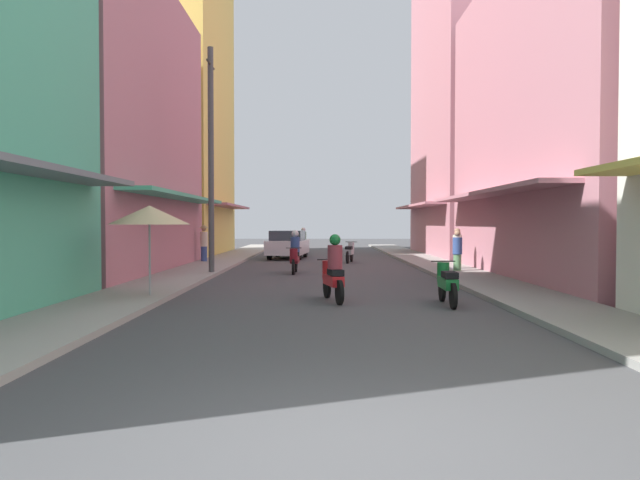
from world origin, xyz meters
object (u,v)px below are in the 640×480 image
at_px(parked_car, 289,244).
at_px(utility_pole, 212,160).
at_px(motorbike_red, 334,271).
at_px(motorbike_maroon, 295,254).
at_px(motorbike_blue, 303,242).
at_px(pedestrian_far, 205,242).
at_px(vendor_umbrella, 150,215).
at_px(motorbike_silver, 350,252).
at_px(pedestrian_crossing, 458,252).
at_px(motorbike_green, 448,282).
at_px(pedestrian_foreground, 458,250).

height_order(parked_car, utility_pole, utility_pole).
height_order(motorbike_red, motorbike_maroon, same).
bearing_deg(utility_pole, motorbike_red, -59.08).
distance_m(motorbike_blue, pedestrian_far, 9.28).
bearing_deg(vendor_umbrella, motorbike_silver, 67.76).
xyz_separation_m(motorbike_maroon, motorbike_blue, (-0.12, 13.30, 0.00)).
bearing_deg(pedestrian_far, motorbike_red, -66.43).
distance_m(motorbike_maroon, pedestrian_crossing, 5.89).
relative_size(motorbike_maroon, utility_pole, 0.23).
relative_size(motorbike_green, pedestrian_foreground, 1.10).
bearing_deg(motorbike_blue, vendor_umbrella, -98.26).
bearing_deg(motorbike_red, motorbike_blue, 93.67).
relative_size(motorbike_silver, utility_pole, 0.22).
distance_m(motorbike_red, motorbike_blue, 21.03).
height_order(pedestrian_far, vendor_umbrella, vendor_umbrella).
bearing_deg(pedestrian_crossing, motorbike_silver, 120.42).
distance_m(motorbike_maroon, parked_car, 8.98).
height_order(motorbike_silver, motorbike_blue, motorbike_blue).
bearing_deg(vendor_umbrella, pedestrian_foreground, 41.84).
xyz_separation_m(parked_car, pedestrian_far, (-3.58, -3.91, 0.25)).
bearing_deg(parked_car, pedestrian_crossing, -54.20).
height_order(pedestrian_foreground, utility_pole, utility_pole).
height_order(motorbike_red, pedestrian_foreground, pedestrian_foreground).
bearing_deg(pedestrian_foreground, pedestrian_far, 158.21).
distance_m(motorbike_blue, vendor_umbrella, 21.00).
bearing_deg(pedestrian_crossing, vendor_umbrella, -141.39).
bearing_deg(pedestrian_crossing, motorbike_blue, 113.90).
xyz_separation_m(pedestrian_crossing, vendor_umbrella, (-9.01, -7.20, 1.24)).
relative_size(motorbike_red, motorbike_green, 0.99).
relative_size(motorbike_silver, motorbike_green, 0.99).
distance_m(pedestrian_foreground, utility_pole, 9.73).
bearing_deg(vendor_umbrella, parked_car, 81.71).
relative_size(motorbike_red, motorbike_maroon, 0.99).
bearing_deg(motorbike_maroon, motorbike_red, -80.91).
xyz_separation_m(parked_car, vendor_umbrella, (-2.39, -16.38, 1.28)).
height_order(pedestrian_crossing, utility_pole, utility_pole).
bearing_deg(pedestrian_far, motorbike_silver, 7.06).
bearing_deg(vendor_umbrella, motorbike_maroon, 67.19).
height_order(motorbike_silver, motorbike_maroon, motorbike_maroon).
xyz_separation_m(motorbike_blue, vendor_umbrella, (-3.01, -20.74, 1.32)).
relative_size(motorbike_green, pedestrian_far, 1.03).
distance_m(motorbike_maroon, vendor_umbrella, 8.17).
xyz_separation_m(motorbike_blue, motorbike_green, (3.88, -21.56, -0.20)).
xyz_separation_m(motorbike_blue, utility_pole, (-2.78, -14.10, 3.36)).
bearing_deg(motorbike_silver, motorbike_blue, 108.02).
bearing_deg(motorbike_silver, pedestrian_crossing, -59.58).
distance_m(pedestrian_far, utility_pole, 6.74).
xyz_separation_m(motorbike_silver, motorbike_blue, (-2.42, 7.45, 0.20)).
distance_m(pedestrian_far, vendor_umbrella, 12.57).
bearing_deg(motorbike_silver, motorbike_red, -94.55).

